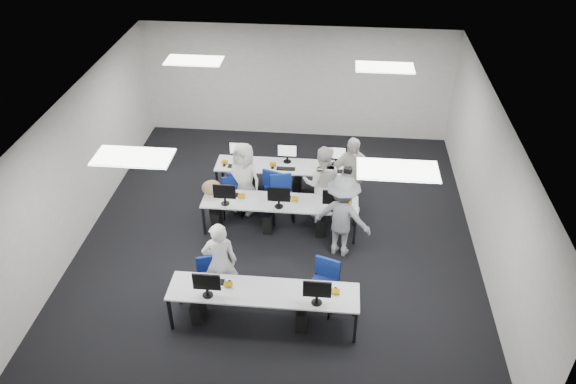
# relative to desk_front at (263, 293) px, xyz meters

# --- Properties ---
(room) EXTENTS (9.00, 9.02, 3.00)m
(room) POSITION_rel_desk_front_xyz_m (0.00, 2.40, 0.82)
(room) COLOR black
(room) RESTS_ON ground
(ceiling_panels) EXTENTS (5.20, 4.60, 0.02)m
(ceiling_panels) POSITION_rel_desk_front_xyz_m (0.00, 2.40, 2.30)
(ceiling_panels) COLOR white
(ceiling_panels) RESTS_ON room
(desk_front) EXTENTS (3.20, 0.70, 0.73)m
(desk_front) POSITION_rel_desk_front_xyz_m (0.00, 0.00, 0.00)
(desk_front) COLOR white
(desk_front) RESTS_ON ground
(desk_mid) EXTENTS (3.20, 0.70, 0.73)m
(desk_mid) POSITION_rel_desk_front_xyz_m (0.00, 2.60, 0.00)
(desk_mid) COLOR white
(desk_mid) RESTS_ON ground
(desk_back) EXTENTS (3.20, 0.70, 0.73)m
(desk_back) POSITION_rel_desk_front_xyz_m (0.00, 4.00, 0.00)
(desk_back) COLOR white
(desk_back) RESTS_ON ground
(equipment_front) EXTENTS (2.51, 0.41, 1.19)m
(equipment_front) POSITION_rel_desk_front_xyz_m (-0.19, -0.02, -0.32)
(equipment_front) COLOR navy
(equipment_front) RESTS_ON desk_front
(equipment_mid) EXTENTS (2.91, 0.41, 1.19)m
(equipment_mid) POSITION_rel_desk_front_xyz_m (-0.19, 2.58, -0.32)
(equipment_mid) COLOR white
(equipment_mid) RESTS_ON desk_mid
(equipment_back) EXTENTS (2.91, 0.41, 1.19)m
(equipment_back) POSITION_rel_desk_front_xyz_m (0.19, 4.02, -0.32)
(equipment_back) COLOR white
(equipment_back) RESTS_ON desk_back
(chair_0) EXTENTS (0.51, 0.53, 0.82)m
(chair_0) POSITION_rel_desk_front_xyz_m (-1.05, 0.51, -0.42)
(chair_0) COLOR navy
(chair_0) RESTS_ON ground
(chair_1) EXTENTS (0.61, 0.64, 0.96)m
(chair_1) POSITION_rel_desk_front_xyz_m (0.98, 0.47, -0.38)
(chair_1) COLOR navy
(chair_1) RESTS_ON ground
(chair_2) EXTENTS (0.49, 0.52, 0.84)m
(chair_2) POSITION_rel_desk_front_xyz_m (-1.10, 3.08, -0.42)
(chair_2) COLOR navy
(chair_2) RESTS_ON ground
(chair_3) EXTENTS (0.59, 0.62, 0.98)m
(chair_3) POSITION_rel_desk_front_xyz_m (-0.00, 3.05, -0.37)
(chair_3) COLOR navy
(chair_3) RESTS_ON ground
(chair_4) EXTENTS (0.42, 0.46, 0.85)m
(chair_4) POSITION_rel_desk_front_xyz_m (0.92, 3.23, -0.41)
(chair_4) COLOR navy
(chair_4) RESTS_ON ground
(chair_5) EXTENTS (0.52, 0.55, 0.91)m
(chair_5) POSITION_rel_desk_front_xyz_m (-1.04, 3.51, -0.39)
(chair_5) COLOR navy
(chair_5) RESTS_ON ground
(chair_6) EXTENTS (0.62, 0.65, 0.98)m
(chair_6) POSITION_rel_desk_front_xyz_m (-0.17, 3.54, -0.37)
(chair_6) COLOR navy
(chair_6) RESTS_ON ground
(chair_7) EXTENTS (0.46, 0.50, 0.83)m
(chair_7) POSITION_rel_desk_front_xyz_m (1.21, 3.34, -0.42)
(chair_7) COLOR navy
(chair_7) RESTS_ON ground
(handbag) EXTENTS (0.46, 0.38, 0.32)m
(handbag) POSITION_rel_desk_front_xyz_m (-1.45, 2.75, 0.21)
(handbag) COLOR #A07F52
(handbag) RESTS_ON desk_mid
(student_0) EXTENTS (0.67, 0.51, 1.67)m
(student_0) POSITION_rel_desk_front_xyz_m (-0.83, 0.53, 0.15)
(student_0) COLOR silver
(student_0) RESTS_ON ground
(student_1) EXTENTS (0.84, 0.66, 1.72)m
(student_1) POSITION_rel_desk_front_xyz_m (0.84, 3.18, 0.18)
(student_1) COLOR silver
(student_1) RESTS_ON ground
(student_2) EXTENTS (0.95, 0.82, 1.65)m
(student_2) POSITION_rel_desk_front_xyz_m (-0.84, 3.25, 0.15)
(student_2) COLOR silver
(student_2) RESTS_ON ground
(student_3) EXTENTS (1.14, 0.76, 1.80)m
(student_3) POSITION_rel_desk_front_xyz_m (1.43, 3.48, 0.22)
(student_3) COLOR silver
(student_3) RESTS_ON ground
(photographer) EXTENTS (1.29, 0.96, 1.77)m
(photographer) POSITION_rel_desk_front_xyz_m (1.27, 2.00, 0.21)
(photographer) COLOR gray
(photographer) RESTS_ON ground
(dslr_camera) EXTENTS (0.19, 0.21, 0.10)m
(dslr_camera) POSITION_rel_desk_front_xyz_m (1.33, 2.17, 1.15)
(dslr_camera) COLOR black
(dslr_camera) RESTS_ON photographer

